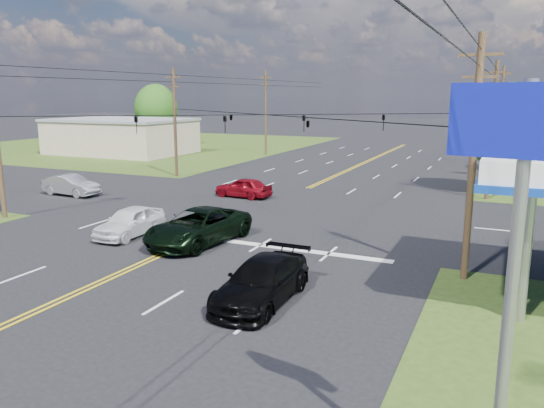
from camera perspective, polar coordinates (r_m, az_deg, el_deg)
The scene contains 21 objects.
ground at distance 34.52m, azimuth -0.75°, elevation -0.42°, with size 280.00×280.00×0.00m, color black.
grass_nw at distance 79.98m, azimuth -13.94°, elevation 6.19°, with size 46.00×48.00×0.03m, color #2F4616.
stop_bar at distance 25.46m, azimuth 1.83°, elevation -4.86°, with size 10.00×0.50×0.02m, color silver.
retail_nw at distance 68.94m, azimuth -15.88°, elevation 6.92°, with size 16.00×11.00×4.00m, color tan.
pole_se at distance 21.73m, azimuth 20.80°, elevation 4.75°, with size 1.60×0.28×9.50m.
pole_nw at distance 48.13m, azimuth -10.40°, elevation 8.75°, with size 1.60×0.28×9.50m.
pole_ne at distance 39.65m, azimuth 22.59°, elevation 7.45°, with size 1.60×0.28×9.50m.
pole_left_far at distance 64.65m, azimuth -0.68°, elevation 9.88°, with size 1.60×0.28×10.00m.
pole_right_far at distance 58.61m, azimuth 23.32°, elevation 8.75°, with size 1.60×0.28×10.00m.
span_wire_signals at distance 33.77m, azimuth -0.77°, elevation 9.58°, with size 26.00×18.00×1.13m.
power_lines at distance 31.97m, azimuth -2.35°, elevation 14.11°, with size 26.04×100.00×0.64m.
tree_right_a at distance 42.63m, azimuth 24.09°, elevation 7.50°, with size 5.70×5.70×8.18m.
tree_right_b at distance 54.69m, azimuth 26.82°, elevation 7.30°, with size 4.94×4.94×7.09m.
tree_far_l at distance 77.86m, azimuth -12.37°, elevation 9.95°, with size 6.08×6.08×8.72m.
pickup_dkgreen at distance 26.48m, azimuth -7.95°, elevation -2.41°, with size 2.82×6.12×1.70m, color black.
suv_black at distance 19.00m, azimuth -1.09°, elevation -8.31°, with size 2.13×5.24×1.52m, color black.
pickup_white at distance 28.58m, azimuth -15.05°, elevation -1.84°, with size 1.79×4.46×1.52m, color white.
sedan_silver at distance 41.39m, azimuth -20.81°, elevation 1.90°, with size 1.58×4.53×1.49m, color #9D9DA1.
sedan_red at distance 38.03m, azimuth -3.11°, elevation 1.79°, with size 1.68×4.18×1.42m, color maroon.
polesign_se at distance 8.68m, azimuth 25.22°, elevation 1.16°, with size 2.21×0.64×7.49m.
polesign_ne at distance 48.60m, azimuth 26.76°, elevation 9.32°, with size 2.22×0.32×8.04m.
Camera 1 is at (14.31, -18.56, 7.28)m, focal length 35.00 mm.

